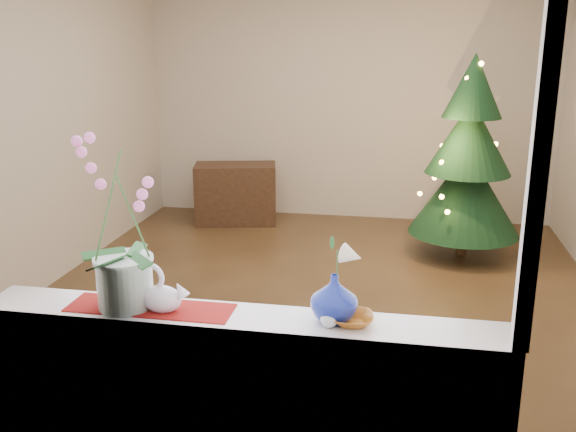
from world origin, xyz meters
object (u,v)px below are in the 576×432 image
blue_vase (334,294)px  xmas_tree (468,157)px  amber_dish (352,320)px  side_table (236,194)px  swan (161,289)px  orchid_pot (121,224)px  paperweight (329,319)px

blue_vase → xmas_tree: bearing=77.3°
amber_dish → side_table: amber_dish is taller
blue_vase → side_table: blue_vase is taller
swan → xmas_tree: 4.03m
orchid_pot → xmas_tree: size_ratio=0.39×
swan → paperweight: bearing=17.6°
orchid_pot → blue_vase: (0.87, 0.02, -0.25)m
paperweight → side_table: 4.73m
orchid_pot → side_table: 4.54m
swan → amber_dish: swan is taller
orchid_pot → amber_dish: 1.01m
blue_vase → paperweight: size_ratio=3.17×
xmas_tree → orchid_pot: bearing=-114.6°
orchid_pot → xmas_tree: (1.70, 3.71, -0.34)m
side_table → blue_vase: bearing=-82.5°
blue_vase → side_table: 4.69m
xmas_tree → swan: bearing=-112.4°
swan → amber_dish: bearing=20.9°
amber_dish → xmas_tree: (0.75, 3.70, 0.00)m
orchid_pot → amber_dish: bearing=0.3°
blue_vase → swan: bearing=-177.0°
side_table → swan: bearing=-91.2°
xmas_tree → side_table: bearing=164.4°
orchid_pot → swan: 0.31m
amber_dish → orchid_pot: bearing=-179.7°
swan → paperweight: (0.70, -0.02, -0.06)m
xmas_tree → side_table: 2.57m
blue_vase → paperweight: bearing=-100.3°
swan → paperweight: size_ratio=3.29×
swan → xmas_tree: bearing=87.1°
amber_dish → blue_vase: bearing=166.4°
blue_vase → amber_dish: bearing=-13.6°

